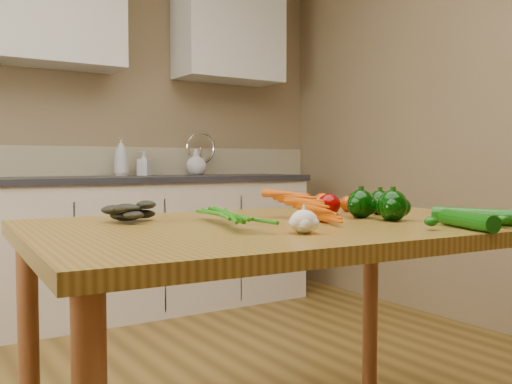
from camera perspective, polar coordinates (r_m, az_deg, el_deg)
The scene contains 18 objects.
room at distance 1.87m, azimuth -1.22°, elevation 10.85°, with size 4.04×5.04×2.64m.
counter_run at distance 3.82m, azimuth -14.61°, elevation -5.16°, with size 2.84×0.64×1.14m.
upper_cabinets at distance 4.12m, azimuth -11.36°, elevation 16.40°, with size 2.15×0.35×0.70m.
table at distance 1.75m, azimuth 3.10°, elevation -5.97°, with size 1.57×1.07×0.81m.
soap_bottle_a at distance 3.93m, azimuth -13.34°, elevation 3.46°, with size 0.10×0.10×0.26m, color silver.
soap_bottle_b at distance 4.03m, azimuth -11.15°, elevation 2.85°, with size 0.08×0.08×0.17m, color silver.
soap_bottle_c at distance 4.16m, azimuth -6.00°, elevation 2.99°, with size 0.15×0.15×0.19m, color silver.
carrot_bunch at distance 1.74m, azimuth 2.69°, elevation -1.80°, with size 0.28×0.22×0.08m, color #C74E04, non-canonical shape.
leafy_greens at distance 1.77m, azimuth -12.64°, elevation -1.25°, with size 0.22×0.19×0.11m, color black, non-canonical shape.
garlic_bulb at distance 1.46m, azimuth 4.80°, elevation -2.97°, with size 0.07×0.07×0.06m, color white.
pepper_a at distance 1.90m, azimuth 10.46°, elevation -1.19°, with size 0.09×0.09×0.09m, color black.
pepper_b at distance 2.03m, azimuth 12.28°, elevation -1.05°, with size 0.08×0.08×0.08m, color black.
pepper_c at distance 1.83m, azimuth 13.51°, elevation -1.35°, with size 0.09×0.09×0.09m, color black.
tomato_a at distance 1.97m, azimuth 7.30°, elevation -1.25°, with size 0.08×0.08×0.07m, color #810202.
tomato_b at distance 2.07m, azimuth 6.72°, elevation -1.09°, with size 0.08×0.08×0.07m, color #BE3C04.
tomato_c at distance 2.12m, azimuth 9.24°, elevation -1.17°, with size 0.06×0.06×0.06m, color #BE3C04.
zucchini_a at distance 1.80m, azimuth 20.97°, elevation -2.25°, with size 0.05×0.05×0.24m, color #084707.
zucchini_b at distance 1.66m, azimuth 20.41°, elevation -2.68°, with size 0.05×0.05×0.22m, color #084707.
Camera 1 is at (-0.97, -1.40, 0.99)m, focal length 40.00 mm.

